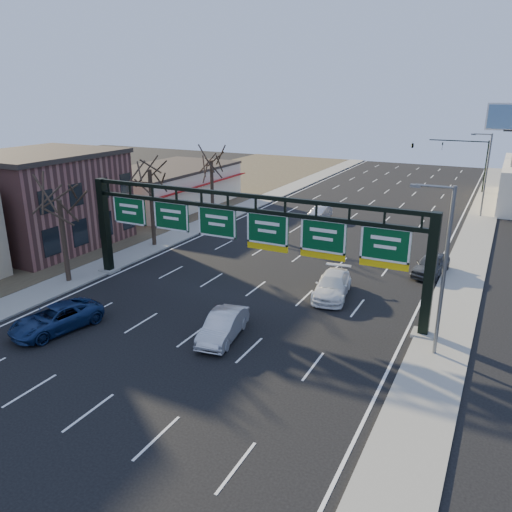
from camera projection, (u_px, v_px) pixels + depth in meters
The scene contains 19 objects.
ground at pixel (171, 351), 26.71m from camera, with size 160.00×160.00×0.00m, color black.
sidewalk_left at pixel (186, 232), 49.12m from camera, with size 3.00×120.00×0.12m, color gray.
sidewalk_right at pixel (464, 272), 38.11m from camera, with size 3.00×120.00×0.12m, color gray.
dirt_strip_left at pixel (93, 218), 54.38m from camera, with size 21.00×120.00×0.06m, color #473D2B.
lane_markings at pixel (308, 250), 43.63m from camera, with size 21.60×120.00×0.01m, color white.
sign_gantry at pixel (244, 233), 31.95m from camera, with size 24.60×1.20×7.20m.
brick_block at pixel (44, 199), 43.96m from camera, with size 10.40×12.40×8.30m.
cream_strip at pixel (168, 186), 59.74m from camera, with size 10.90×18.40×4.70m.
tree_gantry at pixel (57, 185), 34.21m from camera, with size 3.60×3.60×8.48m.
tree_mid at pixel (149, 158), 42.43m from camera, with size 3.60×3.60×9.24m.
tree_far at pixel (211, 150), 51.01m from camera, with size 3.60×3.60×8.86m.
streetlight_near at pixel (442, 264), 24.82m from camera, with size 2.15×0.22×9.00m.
streetlight_far at pixel (486, 171), 53.58m from camera, with size 2.15×0.22×9.00m.
traffic_signal_mast at pixel (440, 150), 69.06m from camera, with size 10.16×0.54×7.00m.
car_blue_suv at pixel (56, 318), 28.88m from camera, with size 2.44×5.30×1.47m, color navy.
car_silver_sedan at pixel (223, 326), 27.89m from camera, with size 1.60×4.59×1.51m, color #B4B5B9.
car_white_wagon at pixel (332, 285), 33.69m from camera, with size 2.13×5.23×1.52m, color white.
car_grey_far at pixel (431, 265), 37.65m from camera, with size 1.86×4.63×1.58m, color #46484C.
car_silver_distant at pixel (319, 213), 53.77m from camera, with size 1.44×4.14×1.36m, color #B4B5B9.
Camera 1 is at (14.81, -19.10, 13.27)m, focal length 35.00 mm.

